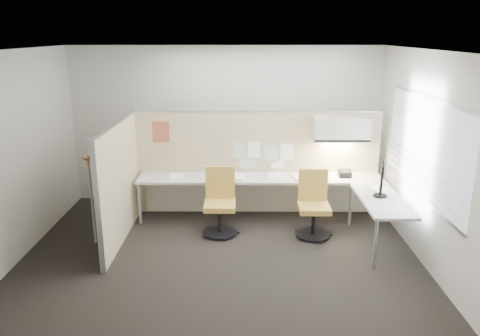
{
  "coord_description": "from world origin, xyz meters",
  "views": [
    {
      "loc": [
        0.31,
        -6.05,
        3.01
      ],
      "look_at": [
        0.27,
        0.8,
        1.02
      ],
      "focal_mm": 35.0,
      "sensor_mm": 36.0,
      "label": 1
    }
  ],
  "objects_px": {
    "chair_left": "(220,204)",
    "phone": "(344,174)",
    "desk": "(281,187)",
    "monitor": "(382,177)",
    "chair_right": "(313,206)"
  },
  "relations": [
    {
      "from": "desk",
      "to": "chair_right",
      "type": "height_order",
      "value": "chair_right"
    },
    {
      "from": "desk",
      "to": "chair_left",
      "type": "distance_m",
      "value": 1.06
    },
    {
      "from": "chair_left",
      "to": "chair_right",
      "type": "bearing_deg",
      "value": -3.26
    },
    {
      "from": "desk",
      "to": "chair_left",
      "type": "relative_size",
      "value": 3.94
    },
    {
      "from": "chair_right",
      "to": "monitor",
      "type": "xyz_separation_m",
      "value": [
        0.91,
        -0.3,
        0.55
      ]
    },
    {
      "from": "chair_left",
      "to": "phone",
      "type": "xyz_separation_m",
      "value": [
        2.02,
        0.59,
        0.31
      ]
    },
    {
      "from": "desk",
      "to": "chair_right",
      "type": "distance_m",
      "value": 0.69
    },
    {
      "from": "monitor",
      "to": "chair_left",
      "type": "bearing_deg",
      "value": 97.17
    },
    {
      "from": "phone",
      "to": "monitor",
      "type": "bearing_deg",
      "value": -70.61
    },
    {
      "from": "chair_left",
      "to": "monitor",
      "type": "bearing_deg",
      "value": -9.36
    },
    {
      "from": "desk",
      "to": "chair_right",
      "type": "xyz_separation_m",
      "value": [
        0.46,
        -0.5,
        -0.14
      ]
    },
    {
      "from": "chair_right",
      "to": "monitor",
      "type": "bearing_deg",
      "value": -17.98
    },
    {
      "from": "chair_right",
      "to": "monitor",
      "type": "height_order",
      "value": "monitor"
    },
    {
      "from": "chair_right",
      "to": "phone",
      "type": "xyz_separation_m",
      "value": [
        0.59,
        0.67,
        0.32
      ]
    },
    {
      "from": "desk",
      "to": "monitor",
      "type": "distance_m",
      "value": 1.64
    }
  ]
}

